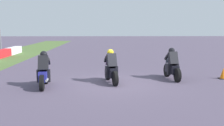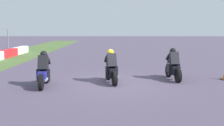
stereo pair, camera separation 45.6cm
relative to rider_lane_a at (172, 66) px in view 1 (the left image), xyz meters
The scene contains 5 objects.
ground_plane 3.03m from the rider_lane_a, 106.76° to the left, with size 120.00×120.00×0.00m, color #4F4558.
rider_lane_a is the anchor object (origin of this frame).
rider_lane_b 3.03m from the rider_lane_a, 104.33° to the left, with size 2.02×0.66×1.51m.
rider_lane_c 5.96m from the rider_lane_a, 105.19° to the left, with size 2.04×0.56×1.51m.
traffic_cone 2.53m from the rider_lane_a, 89.36° to the right, with size 0.40×0.40×0.54m.
Camera 1 is at (-11.85, 0.35, 2.51)m, focal length 43.37 mm.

